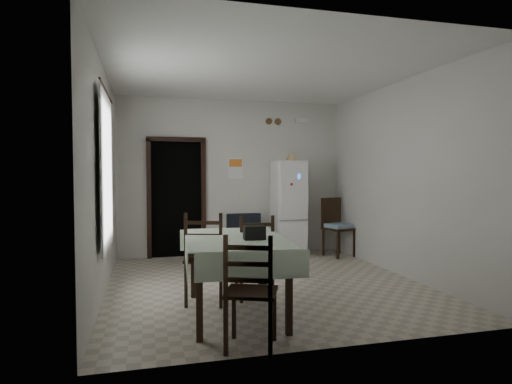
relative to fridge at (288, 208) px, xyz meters
The scene contains 25 objects.
ground 2.34m from the fridge, 117.22° to the right, with size 4.50×4.50×0.00m, color #BCAF99.
ceiling 2.97m from the fridge, 117.22° to the right, with size 4.20×4.50×0.02m, color white, non-canonical shape.
wall_back 1.19m from the fridge, 162.14° to the left, with size 4.20×0.02×2.90m, color silver, non-canonical shape.
wall_front 4.33m from the fridge, 103.36° to the right, with size 4.20×0.02×2.90m, color silver, non-canonical shape.
wall_left 3.69m from the fridge, 148.04° to the right, with size 0.02×4.50×2.90m, color silver, non-canonical shape.
wall_right 2.30m from the fridge, 60.16° to the right, with size 0.02×4.50×2.90m, color silver, non-canonical shape.
doorway 2.12m from the fridge, 165.64° to the left, with size 1.06×0.52×2.22m.
window_recess 3.86m from the fridge, 145.87° to the right, with size 0.10×1.20×1.60m, color silver.
curtain 3.77m from the fridge, 144.92° to the right, with size 0.02×1.45×1.85m, color silver.
curtain_rod 4.04m from the fridge, 144.83° to the right, with size 0.02×0.02×1.60m, color black.
calendar 1.24m from the fridge, 161.91° to the left, with size 0.28×0.02×0.40m, color white.
calendar_image 1.30m from the fridge, 162.24° to the left, with size 0.24×0.01×0.14m, color orange.
light_switch 0.92m from the fridge, 159.93° to the left, with size 0.08×0.02×0.12m, color beige.
vent_left 1.69m from the fridge, 133.84° to the left, with size 0.12×0.12×0.03m, color brown.
vent_right 1.67m from the fridge, 110.31° to the left, with size 0.12×0.12×0.03m, color brown.
emergency_light 1.73m from the fridge, 38.10° to the left, with size 0.25×0.07×0.09m, color white.
fridge is the anchor object (origin of this frame).
tan_cone 0.97m from the fridge, 11.61° to the right, with size 0.23×0.23×0.18m, color tan.
navy_seat 0.95m from the fridge, behind, with size 0.64×0.62×0.77m, color black, non-canonical shape.
corner_chair 0.99m from the fridge, 24.79° to the right, with size 0.46×0.46×1.07m, color black, non-canonical shape.
dining_table 3.52m from the fridge, 118.17° to the right, with size 1.05×1.60×0.84m, color #B0C5A8, non-canonical shape.
black_bag 3.59m from the fridge, 114.38° to the right, with size 0.22×0.13×0.14m, color black.
dining_chair_far_left 3.24m from the fridge, 126.19° to the right, with size 0.46×0.46×1.08m, color black, non-canonical shape.
dining_chair_far_right 2.87m from the fridge, 117.22° to the right, with size 0.44×0.44×1.03m, color black, non-canonical shape.
dining_chair_near_head 4.36m from the fridge, 112.98° to the right, with size 0.44×0.44×1.02m, color black, non-canonical shape.
Camera 1 is at (-1.58, -5.65, 1.54)m, focal length 30.00 mm.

